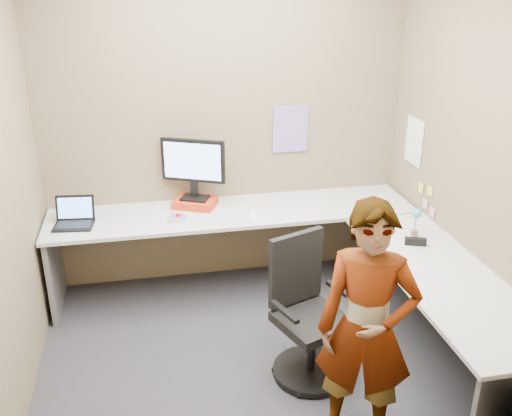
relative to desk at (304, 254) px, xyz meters
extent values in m
plane|color=#26262B|center=(-0.44, -0.39, -0.59)|extent=(3.00, 3.00, 0.00)
plane|color=brown|center=(-0.44, 0.91, 0.76)|extent=(3.00, 0.00, 3.00)
plane|color=brown|center=(1.06, -0.39, 0.76)|extent=(0.00, 2.70, 2.70)
cube|color=#BDBDBD|center=(-0.44, 0.59, 0.13)|extent=(2.96, 0.65, 0.03)
cube|color=#BDBDBD|center=(0.74, -0.71, 0.13)|extent=(0.65, 1.91, 0.03)
cube|color=#59595B|center=(-1.88, 0.59, -0.24)|extent=(0.04, 0.60, 0.70)
cube|color=#59595B|center=(1.00, 0.59, -0.24)|extent=(0.04, 0.60, 0.70)
cube|color=#B82A12|center=(-0.73, 0.74, 0.17)|extent=(0.40, 0.36, 0.07)
cube|color=black|center=(-0.73, 0.74, 0.22)|extent=(0.26, 0.23, 0.02)
cube|color=black|center=(-0.73, 0.76, 0.29)|extent=(0.07, 0.06, 0.13)
cube|color=black|center=(-0.73, 0.76, 0.53)|extent=(0.50, 0.25, 0.35)
cube|color=#91B9FB|center=(-0.74, 0.74, 0.53)|extent=(0.43, 0.20, 0.30)
cube|color=black|center=(-1.68, 0.52, 0.15)|extent=(0.31, 0.24, 0.02)
cube|color=black|center=(-1.67, 0.63, 0.25)|extent=(0.30, 0.09, 0.19)
cube|color=#509BFF|center=(-1.67, 0.63, 0.25)|extent=(0.26, 0.07, 0.15)
cube|color=#B7B7BC|center=(-0.89, 0.47, 0.16)|extent=(0.12, 0.08, 0.04)
sphere|color=#AF0B13|center=(-0.89, 0.46, 0.19)|extent=(0.04, 0.04, 0.04)
cone|color=white|center=(-0.29, 0.45, 0.17)|extent=(0.10, 0.10, 0.06)
cube|color=black|center=(0.74, -0.28, 0.17)|extent=(0.15, 0.09, 0.05)
cylinder|color=brown|center=(0.80, -0.14, 0.16)|extent=(0.05, 0.05, 0.04)
cylinder|color=#338C3F|center=(0.80, -0.14, 0.25)|extent=(0.01, 0.01, 0.14)
sphere|color=#3BABCF|center=(0.80, -0.14, 0.32)|extent=(0.07, 0.07, 0.07)
cube|color=#846BB7|center=(0.11, 0.90, 0.71)|extent=(0.30, 0.01, 0.40)
cube|color=white|center=(1.05, 0.51, 0.66)|extent=(0.01, 0.28, 0.38)
cube|color=#F2E059|center=(1.05, 0.16, 0.36)|extent=(0.01, 0.07, 0.07)
cube|color=pink|center=(1.05, 0.21, 0.23)|extent=(0.01, 0.07, 0.07)
cube|color=pink|center=(1.05, 0.09, 0.21)|extent=(0.01, 0.07, 0.07)
cube|color=#F2E059|center=(1.05, 0.31, 0.33)|extent=(0.01, 0.07, 0.07)
cylinder|color=black|center=(-0.11, -0.63, -0.55)|extent=(0.51, 0.51, 0.04)
cylinder|color=black|center=(-0.11, -0.63, -0.35)|extent=(0.05, 0.05, 0.37)
cube|color=black|center=(-0.11, -0.63, -0.16)|extent=(0.54, 0.54, 0.06)
cube|color=black|center=(-0.18, -0.44, 0.14)|extent=(0.39, 0.19, 0.50)
cube|color=black|center=(-0.33, -0.71, 0.00)|extent=(0.13, 0.27, 0.03)
cube|color=black|center=(0.10, -0.55, 0.00)|extent=(0.13, 0.27, 0.03)
imported|color=#999399|center=(0.01, -1.20, 0.15)|extent=(0.64, 0.55, 1.49)
camera|label=1|loc=(-1.09, -3.62, 1.97)|focal=40.00mm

